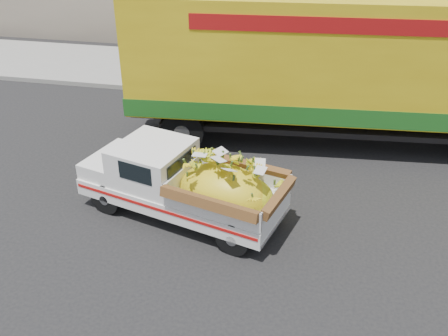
# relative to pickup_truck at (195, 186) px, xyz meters

# --- Properties ---
(ground) EXTENTS (100.00, 100.00, 0.00)m
(ground) POSITION_rel_pickup_truck_xyz_m (1.06, 0.14, -0.79)
(ground) COLOR black
(ground) RESTS_ON ground
(curb) EXTENTS (60.00, 0.25, 0.15)m
(curb) POSITION_rel_pickup_truck_xyz_m (1.06, 6.71, -0.71)
(curb) COLOR gray
(curb) RESTS_ON ground
(sidewalk) EXTENTS (60.00, 4.00, 0.14)m
(sidewalk) POSITION_rel_pickup_truck_xyz_m (1.06, 8.81, -0.72)
(sidewalk) COLOR gray
(sidewalk) RESTS_ON ground
(pickup_truck) EXTENTS (4.42, 2.56, 1.46)m
(pickup_truck) POSITION_rel_pickup_truck_xyz_m (0.00, 0.00, 0.00)
(pickup_truck) COLOR black
(pickup_truck) RESTS_ON ground
(semi_trailer) EXTENTS (12.04, 3.54, 3.80)m
(semi_trailer) POSITION_rel_pickup_truck_xyz_m (3.34, 4.26, 1.34)
(semi_trailer) COLOR black
(semi_trailer) RESTS_ON ground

